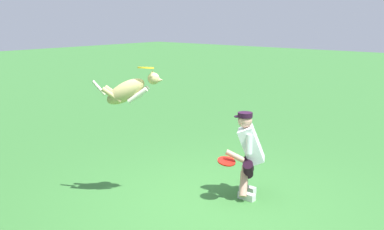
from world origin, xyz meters
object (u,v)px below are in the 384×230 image
person (248,152)px  frisbee_flying (146,68)px  dog (129,91)px  frisbee_held (227,161)px

person → frisbee_flying: frisbee_flying is taller
dog → frisbee_held: bearing=-3.4°
person → frisbee_held: size_ratio=4.89×
person → frisbee_held: 0.40m
dog → frisbee_held: dog is taller
frisbee_flying → frisbee_held: bearing=-147.5°
person → frisbee_flying: bearing=11.1°
frisbee_held → person: bearing=-111.5°
person → frisbee_held: person is taller
frisbee_flying → frisbee_held: 1.78m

